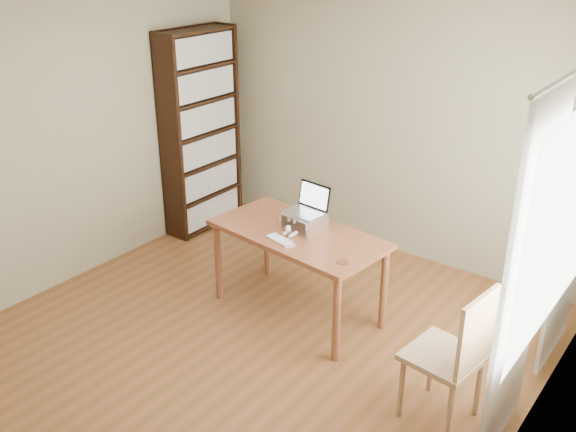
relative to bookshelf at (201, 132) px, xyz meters
The scene contains 10 objects.
room 2.43m from the bookshelf, 39.52° to the right, with size 4.04×4.54×2.64m.
bookshelf is the anchor object (origin of this frame).
curtains 3.83m from the bookshelf, 11.30° to the right, with size 0.03×1.90×2.25m.
desk 2.07m from the bookshelf, 24.18° to the right, with size 1.50×0.87×0.75m.
laptop_stand 2.01m from the bookshelf, 22.09° to the right, with size 0.32×0.25×0.13m.
laptop 1.99m from the bookshelf, 20.63° to the right, with size 0.33×0.29×0.22m.
keyboard 2.14m from the bookshelf, 29.77° to the right, with size 0.27×0.16×0.02m.
coaster 2.66m from the bookshelf, 23.50° to the right, with size 0.09×0.09×0.01m, color #562F1D.
cat 1.99m from the bookshelf, 21.41° to the right, with size 0.25×0.48×0.15m.
chair 3.70m from the bookshelf, 20.78° to the right, with size 0.49×0.49×1.00m.
Camera 1 is at (2.75, -3.04, 2.95)m, focal length 40.00 mm.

